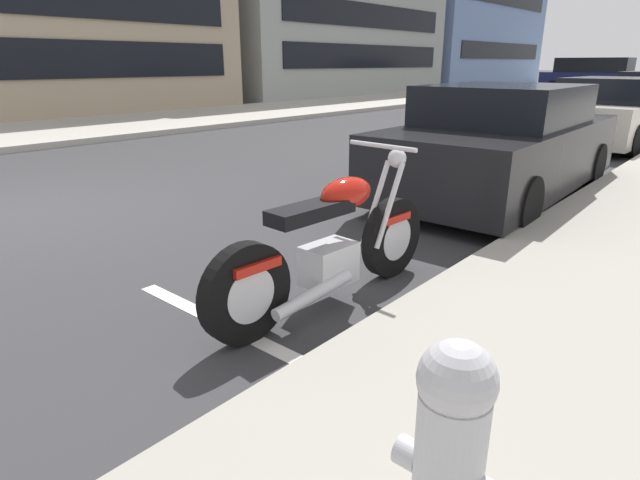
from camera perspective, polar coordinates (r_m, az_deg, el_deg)
name	(u,v)px	position (r m, az deg, el deg)	size (l,w,h in m)	color
ground_plane	(4,217)	(7.12, -31.47, 2.19)	(260.00, 260.00, 0.00)	#333335
sidewalk_far_curb	(283,109)	(19.77, -4.07, 14.16)	(120.00, 5.00, 0.14)	#ADA89E
parking_stall_stripe	(237,331)	(3.58, -9.11, -9.84)	(0.12, 2.20, 0.01)	silver
parked_motorcycle	(331,248)	(3.77, 1.26, -0.85)	(2.21, 0.62, 1.13)	black
parked_car_second_in_row	(502,145)	(7.34, 19.43, 9.82)	(4.43, 1.95, 1.45)	black
parked_car_behind_motorcycle	(610,113)	(13.02, 29.34, 12.07)	(4.16, 1.97, 1.42)	beige
crossing_truck	(592,76)	(33.74, 27.81, 15.72)	(2.18, 5.13, 1.97)	#141947
fire_hydrant	(450,453)	(1.77, 14.11, -21.80)	(0.24, 0.36, 0.82)	#B7B7BC
townhouse_corner_block	(308,7)	(30.59, -1.33, 24.31)	(14.97, 8.53, 9.12)	#939993
townhouse_near_left	(450,7)	(44.50, 14.17, 23.62)	(15.96, 9.10, 11.44)	#6B84B2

